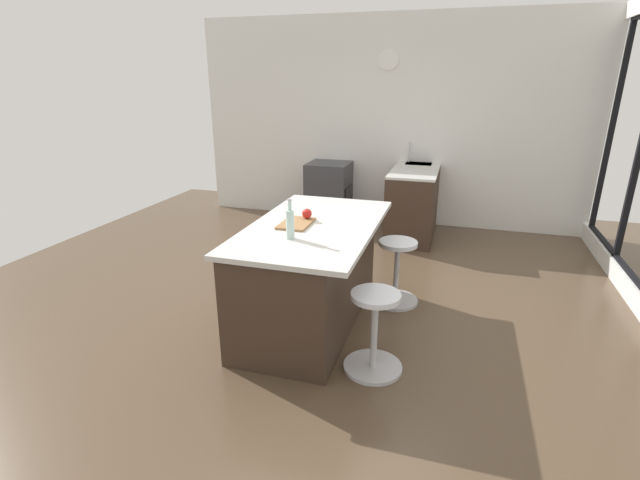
% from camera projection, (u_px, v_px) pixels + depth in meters
% --- Properties ---
extents(ground_plane, '(7.81, 7.81, 0.00)m').
position_uv_depth(ground_plane, '(330.00, 306.00, 4.40)').
color(ground_plane, brown).
extents(interior_partition_left, '(0.15, 5.59, 2.89)m').
position_uv_depth(interior_partition_left, '(387.00, 123.00, 6.63)').
color(interior_partition_left, silver).
rests_on(interior_partition_left, ground_plane).
extents(sink_cabinet, '(1.84, 0.60, 1.20)m').
position_uv_depth(sink_cabinet, '(415.00, 197.00, 6.50)').
color(sink_cabinet, '#38281E').
rests_on(sink_cabinet, ground_plane).
extents(oven_range, '(0.60, 0.61, 0.89)m').
position_uv_depth(oven_range, '(329.00, 193.00, 6.86)').
color(oven_range, '#38383D').
rests_on(oven_range, ground_plane).
extents(kitchen_island, '(1.82, 1.02, 0.91)m').
position_uv_depth(kitchen_island, '(309.00, 273.00, 4.01)').
color(kitchen_island, '#38281E').
rests_on(kitchen_island, ground_plane).
extents(stool_by_window, '(0.44, 0.44, 0.62)m').
position_uv_depth(stool_by_window, '(396.00, 274.00, 4.40)').
color(stool_by_window, '#B7B7BC').
rests_on(stool_by_window, ground_plane).
extents(stool_middle, '(0.44, 0.44, 0.62)m').
position_uv_depth(stool_middle, '(374.00, 334.00, 3.36)').
color(stool_middle, '#B7B7BC').
rests_on(stool_middle, ground_plane).
extents(cutting_board, '(0.36, 0.24, 0.02)m').
position_uv_depth(cutting_board, '(296.00, 223.00, 3.84)').
color(cutting_board, olive).
rests_on(cutting_board, kitchen_island).
extents(apple_red, '(0.08, 0.08, 0.08)m').
position_uv_depth(apple_red, '(307.00, 214.00, 3.93)').
color(apple_red, red).
rests_on(apple_red, cutting_board).
extents(water_bottle, '(0.06, 0.06, 0.31)m').
position_uv_depth(water_bottle, '(290.00, 223.00, 3.47)').
color(water_bottle, silver).
rests_on(water_bottle, kitchen_island).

